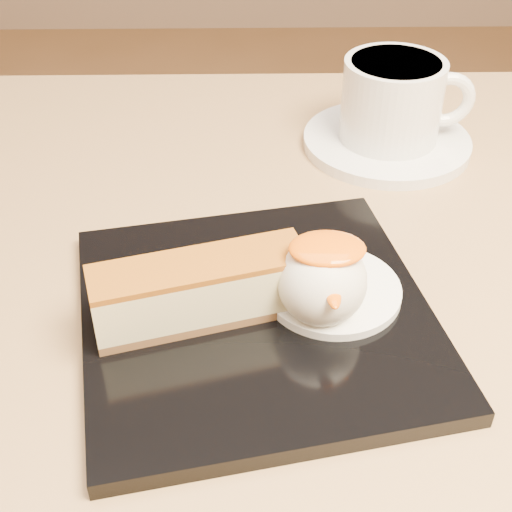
{
  "coord_description": "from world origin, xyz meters",
  "views": [
    {
      "loc": [
        0.02,
        -0.33,
        1.04
      ],
      "look_at": [
        0.03,
        0.03,
        0.76
      ],
      "focal_mm": 50.0,
      "sensor_mm": 36.0,
      "label": 1
    }
  ],
  "objects_px": {
    "table": "(222,475)",
    "saucer": "(386,142)",
    "dessert_plate": "(257,317)",
    "coffee_cup": "(394,99)",
    "cheesecake": "(200,290)",
    "ice_cream_scoop": "(322,282)"
  },
  "relations": [
    {
      "from": "table",
      "to": "saucer",
      "type": "distance_m",
      "value": 0.32
    },
    {
      "from": "dessert_plate",
      "to": "coffee_cup",
      "type": "bearing_deg",
      "value": 61.77
    },
    {
      "from": "coffee_cup",
      "to": "saucer",
      "type": "bearing_deg",
      "value": 180.0
    },
    {
      "from": "coffee_cup",
      "to": "cheesecake",
      "type": "bearing_deg",
      "value": -124.7
    },
    {
      "from": "dessert_plate",
      "to": "cheesecake",
      "type": "bearing_deg",
      "value": -171.87
    },
    {
      "from": "coffee_cup",
      "to": "dessert_plate",
      "type": "bearing_deg",
      "value": -118.96
    },
    {
      "from": "saucer",
      "to": "table",
      "type": "bearing_deg",
      "value": -122.02
    },
    {
      "from": "ice_cream_scoop",
      "to": "dessert_plate",
      "type": "bearing_deg",
      "value": 172.87
    },
    {
      "from": "saucer",
      "to": "coffee_cup",
      "type": "bearing_deg",
      "value": 0.72
    },
    {
      "from": "dessert_plate",
      "to": "ice_cream_scoop",
      "type": "distance_m",
      "value": 0.05
    },
    {
      "from": "table",
      "to": "cheesecake",
      "type": "relative_size",
      "value": 5.83
    },
    {
      "from": "dessert_plate",
      "to": "cheesecake",
      "type": "relative_size",
      "value": 1.6
    },
    {
      "from": "cheesecake",
      "to": "saucer",
      "type": "xyz_separation_m",
      "value": [
        0.16,
        0.24,
        -0.03
      ]
    },
    {
      "from": "dessert_plate",
      "to": "saucer",
      "type": "height_order",
      "value": "dessert_plate"
    },
    {
      "from": "ice_cream_scoop",
      "to": "coffee_cup",
      "type": "height_order",
      "value": "coffee_cup"
    },
    {
      "from": "dessert_plate",
      "to": "saucer",
      "type": "bearing_deg",
      "value": 62.19
    },
    {
      "from": "saucer",
      "to": "dessert_plate",
      "type": "bearing_deg",
      "value": -117.81
    },
    {
      "from": "dessert_plate",
      "to": "cheesecake",
      "type": "height_order",
      "value": "cheesecake"
    },
    {
      "from": "dessert_plate",
      "to": "cheesecake",
      "type": "xyz_separation_m",
      "value": [
        -0.04,
        -0.0,
        0.03
      ]
    },
    {
      "from": "table",
      "to": "dessert_plate",
      "type": "xyz_separation_m",
      "value": [
        0.03,
        0.01,
        0.16
      ]
    },
    {
      "from": "cheesecake",
      "to": "ice_cream_scoop",
      "type": "bearing_deg",
      "value": -15.83
    },
    {
      "from": "cheesecake",
      "to": "coffee_cup",
      "type": "bearing_deg",
      "value": 40.19
    }
  ]
}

